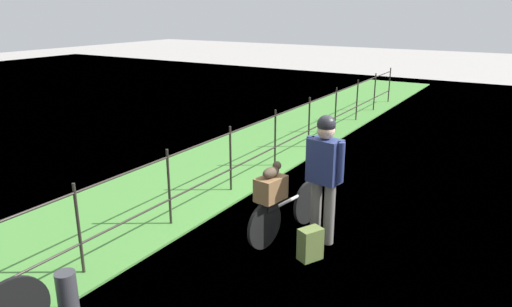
{
  "coord_description": "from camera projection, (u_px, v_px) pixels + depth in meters",
  "views": [
    {
      "loc": [
        -6.06,
        -1.79,
        2.92
      ],
      "look_at": [
        -0.45,
        1.61,
        0.9
      ],
      "focal_mm": 33.23,
      "sensor_mm": 36.0,
      "label": 1
    }
  ],
  "objects": [
    {
      "name": "wooden_crate",
      "position": [
        271.0,
        189.0,
        5.89
      ],
      "size": [
        0.43,
        0.31,
        0.3
      ],
      "primitive_type": "cube",
      "rotation": [
        0.0,
        0.0,
        -0.16
      ],
      "color": "brown",
      "rests_on": "bicycle_main"
    },
    {
      "name": "grass_strip",
      "position": [
        191.0,
        181.0,
        8.29
      ],
      "size": [
        27.0,
        2.4,
        0.03
      ],
      "primitive_type": "cube",
      "color": "#478438",
      "rests_on": "ground"
    },
    {
      "name": "iron_fence",
      "position": [
        230.0,
        155.0,
        7.69
      ],
      "size": [
        18.04,
        0.04,
        1.11
      ],
      "color": "#28231E",
      "rests_on": "ground"
    },
    {
      "name": "bicycle_main",
      "position": [
        286.0,
        212.0,
        6.27
      ],
      "size": [
        1.56,
        0.31,
        0.62
      ],
      "color": "black",
      "rests_on": "ground"
    },
    {
      "name": "cyclist_person",
      "position": [
        324.0,
        168.0,
        5.92
      ],
      "size": [
        0.32,
        0.53,
        1.68
      ],
      "color": "slate",
      "rests_on": "ground"
    },
    {
      "name": "terrier_dog",
      "position": [
        272.0,
        171.0,
        5.84
      ],
      "size": [
        0.32,
        0.18,
        0.18
      ],
      "color": "#4C3D2D",
      "rests_on": "wooden_crate"
    },
    {
      "name": "backpack_on_paving",
      "position": [
        310.0,
        244.0,
        5.7
      ],
      "size": [
        0.33,
        0.29,
        0.4
      ],
      "primitive_type": "cube",
      "rotation": [
        0.0,
        0.0,
        2.68
      ],
      "color": "olive",
      "rests_on": "ground"
    },
    {
      "name": "ground_plane",
      "position": [
        370.0,
        223.0,
        6.7
      ],
      "size": [
        60.0,
        60.0,
        0.0
      ],
      "primitive_type": "plane",
      "color": "#9E9993"
    },
    {
      "name": "mooring_bollard",
      "position": [
        67.0,
        294.0,
        4.63
      ],
      "size": [
        0.2,
        0.2,
        0.48
      ],
      "primitive_type": "cylinder",
      "color": "#38383D",
      "rests_on": "ground"
    }
  ]
}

